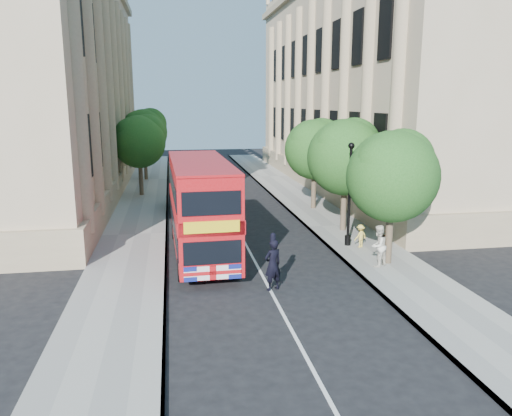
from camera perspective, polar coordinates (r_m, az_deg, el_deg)
name	(u,v)px	position (r m, az deg, el deg)	size (l,w,h in m)	color
ground	(275,299)	(18.92, 2.18, -10.35)	(120.00, 120.00, 0.00)	black
pavement_right	(336,226)	(29.57, 9.14, -2.09)	(3.50, 80.00, 0.12)	gray
pavement_left	(135,235)	(28.12, -13.68, -3.02)	(3.50, 80.00, 0.12)	gray
building_right	(377,80)	(44.69, 13.71, 14.03)	(12.00, 38.00, 18.00)	tan
building_left	(32,77)	(42.39, -24.25, 13.46)	(12.00, 38.00, 18.00)	tan
tree_right_near	(393,171)	(22.46, 15.42, 4.05)	(4.00, 4.00, 6.08)	#473828
tree_right_mid	(346,153)	(27.95, 10.26, 6.19)	(4.20, 4.20, 6.37)	#473828
tree_right_far	(315,146)	(33.64, 6.78, 7.04)	(4.00, 4.00, 6.15)	#473828
tree_left_far	(140,139)	(39.31, -13.16, 7.72)	(4.00, 4.00, 6.30)	#473828
tree_left_back	(144,130)	(47.27, -12.63, 8.74)	(4.20, 4.20, 6.65)	#473828
lamp_post	(349,199)	(25.12, 10.62, 1.07)	(0.32, 0.32, 5.16)	black
double_decker_bus	(201,205)	(23.59, -6.35, 0.38)	(2.84, 9.72, 4.46)	#AD0C10
box_van	(189,189)	(33.86, -7.70, 2.22)	(2.68, 5.50, 3.03)	black
police_constable	(273,265)	(19.44, 1.94, -6.50)	(0.75, 0.49, 2.05)	black
woman_pedestrian	(378,246)	(22.46, 13.79, -4.22)	(0.90, 0.70, 1.85)	silver
child_a	(387,241)	(24.80, 14.72, -3.65)	(0.64, 0.27, 1.09)	#C15822
child_b	(360,236)	(25.26, 11.84, -3.14)	(0.75, 0.43, 1.16)	#E0C34C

